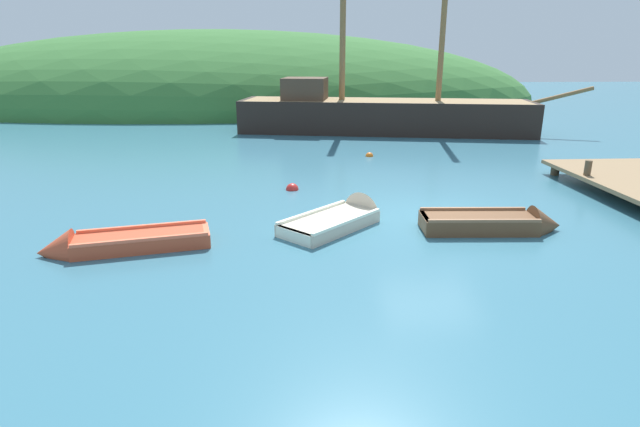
# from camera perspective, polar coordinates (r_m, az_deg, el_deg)

# --- Properties ---
(ground_plane) EXTENTS (120.00, 120.00, 0.00)m
(ground_plane) POSITION_cam_1_polar(r_m,az_deg,el_deg) (13.20, 12.73, -0.42)
(ground_plane) COLOR teal
(shore_hill) EXTENTS (51.61, 25.41, 11.51)m
(shore_hill) POSITION_cam_1_polar(r_m,az_deg,el_deg) (43.47, -11.18, 12.10)
(shore_hill) COLOR #387033
(shore_hill) RESTS_ON ground
(sailing_ship) EXTENTS (17.61, 5.90, 11.00)m
(sailing_ship) POSITION_cam_1_polar(r_m,az_deg,el_deg) (27.04, 6.90, 10.34)
(sailing_ship) COLOR black
(sailing_ship) RESTS_ON ground
(rowboat_far) EXTENTS (3.01, 3.02, 1.12)m
(rowboat_far) POSITION_cam_1_polar(r_m,az_deg,el_deg) (12.46, 2.83, -0.69)
(rowboat_far) COLOR beige
(rowboat_far) RESTS_ON ground
(rowboat_outer_left) EXTENTS (3.59, 1.66, 0.91)m
(rowboat_outer_left) POSITION_cam_1_polar(r_m,az_deg,el_deg) (11.59, -21.96, -3.37)
(rowboat_outer_left) COLOR #C64C2D
(rowboat_outer_left) RESTS_ON ground
(rowboat_portside) EXTENTS (3.31, 1.13, 0.95)m
(rowboat_portside) POSITION_cam_1_polar(r_m,az_deg,el_deg) (12.62, 19.38, -1.26)
(rowboat_portside) COLOR brown
(rowboat_portside) RESTS_ON ground
(buoy_orange) EXTENTS (0.32, 0.32, 0.32)m
(buoy_orange) POSITION_cam_1_polar(r_m,az_deg,el_deg) (20.67, 5.59, 6.44)
(buoy_orange) COLOR orange
(buoy_orange) RESTS_ON ground
(buoy_red) EXTENTS (0.39, 0.39, 0.39)m
(buoy_red) POSITION_cam_1_polar(r_m,az_deg,el_deg) (15.52, -3.15, 2.71)
(buoy_red) COLOR red
(buoy_red) RESTS_ON ground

